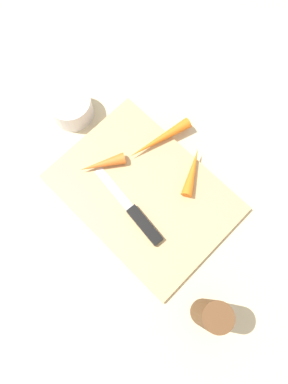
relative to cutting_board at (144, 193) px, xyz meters
The scene contains 8 objects.
ground_plane 0.01m from the cutting_board, ahead, with size 1.40×1.40×0.00m, color #C6B793.
cutting_board is the anchor object (origin of this frame).
knife 0.06m from the cutting_board, 128.03° to the left, with size 0.20×0.04×0.01m.
carrot_medium 0.11m from the cutting_board, 113.10° to the right, with size 0.02×0.02×0.11m, color orange.
carrot_shortest 0.11m from the cutting_board, 11.33° to the left, with size 0.02×0.02×0.10m, color orange.
carrot_longest 0.12m from the cutting_board, 61.29° to the right, with size 0.02×0.02×0.15m, color orange.
small_bowl 0.25m from the cutting_board, ahead, with size 0.09×0.09×0.05m, color silver.
pepper_grinder 0.27m from the cutting_board, 160.49° to the left, with size 0.05×0.05×0.14m, color brown.
Camera 1 is at (-0.14, 0.14, 0.70)m, focal length 32.37 mm.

